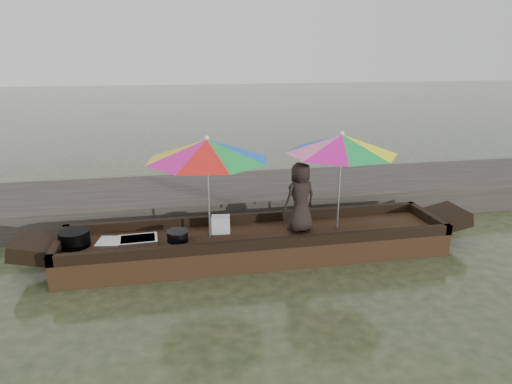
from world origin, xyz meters
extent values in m
plane|color=#28321C|center=(0.00, 0.00, 0.00)|extent=(80.00, 80.00, 0.00)
cube|color=#2D2B26|center=(0.00, 2.20, 0.25)|extent=(22.00, 2.20, 0.50)
cube|color=black|center=(0.00, 0.00, 0.17)|extent=(5.83, 1.20, 0.35)
cylinder|color=black|center=(-2.66, 0.07, 0.46)|extent=(0.43, 0.43, 0.23)
cube|color=silver|center=(-1.77, -0.03, 0.39)|extent=(0.57, 0.41, 0.09)
cube|color=silver|center=(-2.07, 0.02, 0.38)|extent=(0.61, 0.47, 0.06)
cylinder|color=black|center=(-1.21, -0.02, 0.42)|extent=(0.31, 0.31, 0.15)
cube|color=silver|center=(-0.54, 0.19, 0.48)|extent=(0.31, 0.25, 0.26)
imported|color=black|center=(0.68, 0.03, 0.90)|extent=(0.63, 0.51, 1.10)
camera|label=1|loc=(-1.27, -6.37, 3.02)|focal=32.00mm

